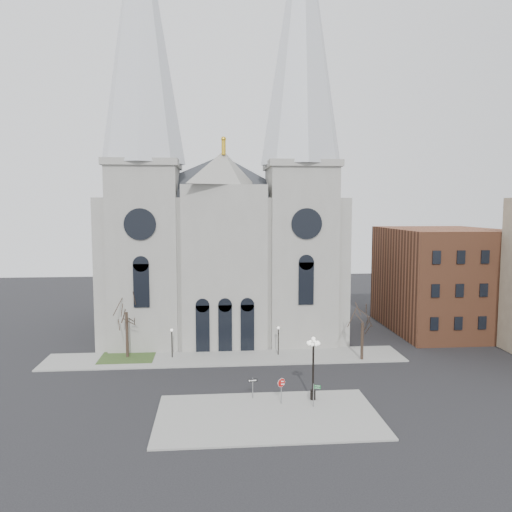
{
  "coord_description": "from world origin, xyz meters",
  "views": [
    {
      "loc": [
        -1.26,
        -43.62,
        16.91
      ],
      "look_at": [
        3.15,
        8.0,
        11.82
      ],
      "focal_mm": 35.0,
      "sensor_mm": 36.0,
      "label": 1
    }
  ],
  "objects": [
    {
      "name": "cathedral",
      "position": [
        0.0,
        22.86,
        18.48
      ],
      "size": [
        33.0,
        26.66,
        54.0
      ],
      "color": "gray",
      "rests_on": "ground"
    },
    {
      "name": "one_way_sign",
      "position": [
        2.07,
        -1.29,
        1.42
      ],
      "size": [
        0.81,
        0.14,
        1.85
      ],
      "rotation": [
        0.0,
        0.0,
        0.13
      ],
      "color": "slate",
      "rests_on": "sidewalk_near"
    },
    {
      "name": "tree_right",
      "position": [
        15.0,
        9.0,
        4.47
      ],
      "size": [
        3.2,
        3.2,
        6.0
      ],
      "color": "black",
      "rests_on": "ground"
    },
    {
      "name": "ped_lamp_left",
      "position": [
        -6.0,
        11.5,
        2.33
      ],
      "size": [
        0.32,
        0.32,
        3.26
      ],
      "color": "black",
      "rests_on": "sidewalk_far"
    },
    {
      "name": "grass_patch",
      "position": [
        -11.0,
        12.0,
        0.09
      ],
      "size": [
        6.0,
        5.0,
        0.18
      ],
      "primitive_type": "cube",
      "color": "#2B3F1B",
      "rests_on": "ground"
    },
    {
      "name": "bg_building_brick",
      "position": [
        30.0,
        22.0,
        7.0
      ],
      "size": [
        14.0,
        18.0,
        14.0
      ],
      "primitive_type": "cube",
      "color": "brown",
      "rests_on": "ground"
    },
    {
      "name": "ped_lamp_right",
      "position": [
        6.0,
        11.5,
        2.33
      ],
      "size": [
        0.32,
        0.32,
        3.26
      ],
      "color": "black",
      "rests_on": "sidewalk_far"
    },
    {
      "name": "street_name_sign",
      "position": [
        7.1,
        -3.63,
        1.33
      ],
      "size": [
        0.61,
        0.23,
        1.99
      ],
      "rotation": [
        0.0,
        0.0,
        -0.3
      ],
      "color": "slate",
      "rests_on": "sidewalk_near"
    },
    {
      "name": "stop_sign",
      "position": [
        4.41,
        -2.67,
        1.76
      ],
      "size": [
        0.81,
        0.13,
        2.25
      ],
      "rotation": [
        0.0,
        0.0,
        0.12
      ],
      "color": "slate",
      "rests_on": "sidewalk_near"
    },
    {
      "name": "globe_lamp",
      "position": [
        7.29,
        -2.01,
        3.66
      ],
      "size": [
        1.57,
        1.57,
        5.6
      ],
      "rotation": [
        0.0,
        0.0,
        -0.39
      ],
      "color": "black",
      "rests_on": "sidewalk_near"
    },
    {
      "name": "tree_left",
      "position": [
        -11.0,
        12.0,
        5.58
      ],
      "size": [
        3.2,
        3.2,
        7.5
      ],
      "color": "black",
      "rests_on": "ground"
    },
    {
      "name": "sidewalk_far",
      "position": [
        0.0,
        11.0,
        0.07
      ],
      "size": [
        40.0,
        6.0,
        0.14
      ],
      "primitive_type": "cube",
      "color": "gray",
      "rests_on": "ground"
    },
    {
      "name": "sidewalk_near",
      "position": [
        3.0,
        -5.0,
        0.07
      ],
      "size": [
        18.0,
        10.0,
        0.14
      ],
      "primitive_type": "cube",
      "color": "gray",
      "rests_on": "ground"
    },
    {
      "name": "ground",
      "position": [
        0.0,
        0.0,
        0.0
      ],
      "size": [
        160.0,
        160.0,
        0.0
      ],
      "primitive_type": "plane",
      "color": "black",
      "rests_on": "ground"
    }
  ]
}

